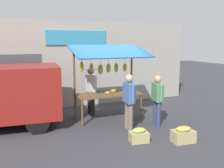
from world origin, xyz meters
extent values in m
plane|color=#38383D|center=(0.00, 0.00, 0.00)|extent=(40.00, 40.00, 0.00)
cube|color=#9E998E|center=(0.00, -2.20, 1.70)|extent=(9.00, 0.25, 3.40)
cube|color=teal|center=(0.50, -2.06, 2.75)|extent=(2.40, 0.06, 0.56)
cube|color=#47474C|center=(2.85, -2.07, 1.10)|extent=(1.90, 0.04, 2.10)
cube|color=brown|center=(0.00, 0.00, 0.85)|extent=(2.20, 0.90, 0.05)
cylinder|color=brown|center=(1.04, 0.39, 0.41)|extent=(0.06, 0.06, 0.83)
cylinder|color=brown|center=(-1.04, 0.39, 0.41)|extent=(0.06, 0.06, 0.83)
cylinder|color=brown|center=(1.04, -0.39, 0.41)|extent=(0.06, 0.06, 0.83)
cylinder|color=brown|center=(-1.04, -0.39, 0.41)|extent=(0.06, 0.06, 0.83)
cylinder|color=brown|center=(1.06, -0.40, 1.18)|extent=(0.07, 0.07, 2.35)
cylinder|color=brown|center=(-1.06, -0.40, 1.18)|extent=(0.07, 0.07, 2.35)
cylinder|color=brown|center=(0.00, -0.40, 2.15)|extent=(2.12, 0.06, 0.06)
cube|color=#19518C|center=(0.00, 0.15, 2.30)|extent=(2.50, 1.46, 0.39)
cylinder|color=brown|center=(-0.77, -0.35, 1.99)|extent=(0.01, 0.01, 0.31)
ellipsoid|color=yellow|center=(-0.77, -0.35, 1.70)|extent=(0.18, 0.16, 0.29)
cylinder|color=brown|center=(-0.46, -0.41, 2.00)|extent=(0.01, 0.01, 0.29)
ellipsoid|color=#B2CC4C|center=(-0.46, -0.41, 1.69)|extent=(0.17, 0.20, 0.33)
cylinder|color=brown|center=(-0.15, -0.39, 2.00)|extent=(0.01, 0.01, 0.29)
ellipsoid|color=#B2CC4C|center=(-0.15, -0.39, 1.70)|extent=(0.20, 0.19, 0.32)
cylinder|color=brown|center=(0.14, -0.39, 1.99)|extent=(0.01, 0.01, 0.31)
ellipsoid|color=#B2CC4C|center=(0.14, -0.39, 1.66)|extent=(0.26, 0.25, 0.35)
cylinder|color=brown|center=(0.48, -0.35, 2.02)|extent=(0.01, 0.01, 0.26)
ellipsoid|color=yellow|center=(0.48, -0.35, 1.74)|extent=(0.15, 0.18, 0.30)
cylinder|color=brown|center=(0.81, -0.37, 2.06)|extent=(0.01, 0.01, 0.19)
ellipsoid|color=yellow|center=(0.81, -0.37, 1.78)|extent=(0.19, 0.19, 0.37)
ellipsoid|color=orange|center=(-0.20, -0.09, 0.95)|extent=(0.26, 0.22, 0.14)
ellipsoid|color=gold|center=(0.07, 0.10, 0.93)|extent=(0.19, 0.14, 0.10)
cylinder|color=#232328|center=(0.40, -0.89, 0.42)|extent=(0.14, 0.14, 0.83)
cylinder|color=#232328|center=(0.36, -0.61, 0.42)|extent=(0.14, 0.14, 0.83)
cube|color=silver|center=(0.38, -0.75, 1.13)|extent=(0.29, 0.53, 0.59)
cylinder|color=silver|center=(0.42, -1.06, 1.15)|extent=(0.09, 0.09, 0.54)
cylinder|color=silver|center=(0.33, -0.44, 1.15)|extent=(0.09, 0.09, 0.54)
sphere|color=#8C664C|center=(0.38, -0.75, 1.57)|extent=(0.23, 0.23, 0.23)
cylinder|color=beige|center=(0.38, -0.75, 1.64)|extent=(0.44, 0.44, 0.02)
cylinder|color=navy|center=(-1.12, 1.34, 0.39)|extent=(0.14, 0.14, 0.78)
cylinder|color=navy|center=(-1.17, 1.08, 0.39)|extent=(0.14, 0.14, 0.78)
cube|color=#518C5B|center=(-1.14, 1.21, 1.06)|extent=(0.30, 0.50, 0.56)
cylinder|color=#518C5B|center=(-1.09, 1.50, 1.08)|extent=(0.09, 0.09, 0.51)
cylinder|color=#518C5B|center=(-1.20, 0.92, 1.08)|extent=(0.09, 0.09, 0.51)
sphere|color=tan|center=(-1.14, 1.21, 1.48)|extent=(0.22, 0.22, 0.22)
cylinder|color=#726656|center=(-0.15, 1.36, 0.41)|extent=(0.14, 0.14, 0.83)
cylinder|color=#726656|center=(-0.17, 1.08, 0.41)|extent=(0.14, 0.14, 0.83)
cube|color=#476B9E|center=(-0.16, 1.22, 1.12)|extent=(0.26, 0.51, 0.58)
cylinder|color=#476B9E|center=(-0.13, 1.53, 1.14)|extent=(0.09, 0.09, 0.54)
cylinder|color=#476B9E|center=(-0.18, 0.91, 1.14)|extent=(0.09, 0.09, 0.54)
sphere|color=tan|center=(-0.16, 1.22, 1.55)|extent=(0.23, 0.23, 0.23)
cylinder|color=black|center=(2.39, 0.52, 0.33)|extent=(0.67, 0.23, 0.66)
cylinder|color=black|center=(2.25, -1.14, 0.33)|extent=(0.67, 0.23, 0.66)
cube|color=tan|center=(0.02, 2.18, 0.14)|extent=(0.53, 0.41, 0.27)
ellipsoid|color=#B2CC4C|center=(0.02, 2.18, 0.32)|extent=(0.37, 0.25, 0.12)
cube|color=tan|center=(-1.04, 2.63, 0.16)|extent=(0.60, 0.43, 0.32)
ellipsoid|color=gold|center=(-1.04, 2.63, 0.37)|extent=(0.43, 0.28, 0.12)
camera|label=1|loc=(3.09, 7.68, 2.62)|focal=40.35mm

